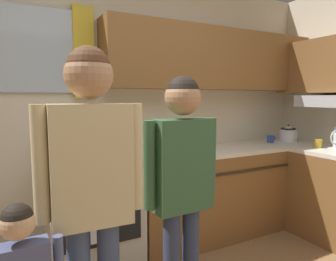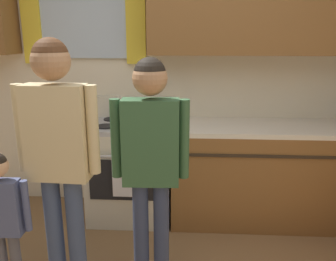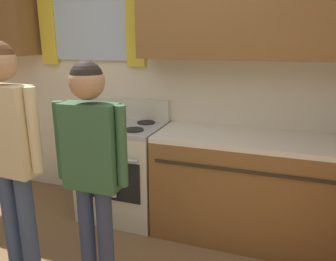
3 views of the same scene
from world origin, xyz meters
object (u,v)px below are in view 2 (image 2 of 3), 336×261
small_child (3,213)px  adult_holding_child (58,143)px  adult_in_plaid (150,151)px  stove_oven (131,168)px

small_child → adult_holding_child: bearing=21.0°
adult_in_plaid → adult_holding_child: bearing=-171.1°
adult_holding_child → stove_oven: bearing=76.8°
adult_holding_child → small_child: (-0.33, -0.12, -0.41)m
stove_oven → adult_holding_child: bearing=-103.2°
small_child → stove_oven: bearing=64.3°
adult_holding_child → small_child: bearing=-159.0°
stove_oven → adult_holding_child: size_ratio=0.66×
adult_in_plaid → small_child: 0.96m
adult_holding_child → small_child: adult_holding_child is taller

